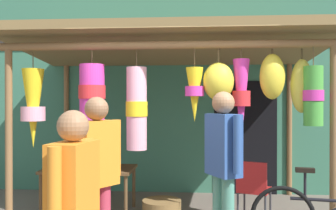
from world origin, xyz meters
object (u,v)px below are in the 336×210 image
object	(u,v)px
display_table	(90,172)
folding_chair	(253,186)
vendor_in_orange	(223,159)
shopper_by_bananas	(97,169)
passerby_at_right	(73,207)
wicker_basket_by_table	(162,208)
flower_heap_on_table	(94,162)

from	to	relation	value
display_table	folding_chair	bearing A→B (deg)	-8.46
vendor_in_orange	shopper_by_bananas	bearing A→B (deg)	-160.38
folding_chair	passerby_at_right	bearing A→B (deg)	-121.28
folding_chair	vendor_in_orange	size ratio (longest dim) A/B	0.49
shopper_by_bananas	wicker_basket_by_table	bearing A→B (deg)	75.45
vendor_in_orange	passerby_at_right	bearing A→B (deg)	-126.47
display_table	wicker_basket_by_table	world-z (taller)	display_table
folding_chair	vendor_in_orange	bearing A→B (deg)	-113.28
display_table	shopper_by_bananas	distance (m)	2.02
display_table	vendor_in_orange	bearing A→B (deg)	-38.16
flower_heap_on_table	vendor_in_orange	size ratio (longest dim) A/B	0.47
folding_chair	flower_heap_on_table	bearing A→B (deg)	172.07
wicker_basket_by_table	flower_heap_on_table	bearing A→B (deg)	174.83
display_table	passerby_at_right	distance (m)	3.05
folding_chair	wicker_basket_by_table	bearing A→B (deg)	169.85
folding_chair	passerby_at_right	size ratio (longest dim) A/B	0.54
display_table	folding_chair	size ratio (longest dim) A/B	1.55
vendor_in_orange	passerby_at_right	size ratio (longest dim) A/B	1.11
display_table	shopper_by_bananas	size ratio (longest dim) A/B	0.78
folding_chair	passerby_at_right	world-z (taller)	passerby_at_right
display_table	passerby_at_right	xyz separation A→B (m)	(0.75, -2.93, 0.32)
display_table	shopper_by_bananas	bearing A→B (deg)	-71.83
folding_chair	shopper_by_bananas	size ratio (longest dim) A/B	0.50
wicker_basket_by_table	shopper_by_bananas	bearing A→B (deg)	-104.55
shopper_by_bananas	passerby_at_right	xyz separation A→B (m)	(0.13, -1.05, -0.07)
passerby_at_right	shopper_by_bananas	bearing A→B (deg)	96.91
flower_heap_on_table	folding_chair	distance (m)	2.28
passerby_at_right	vendor_in_orange	bearing A→B (deg)	53.53
display_table	shopper_by_bananas	world-z (taller)	shopper_by_bananas
display_table	flower_heap_on_table	xyz separation A→B (m)	(0.07, -0.03, 0.15)
flower_heap_on_table	passerby_at_right	world-z (taller)	passerby_at_right
wicker_basket_by_table	vendor_in_orange	distance (m)	1.78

